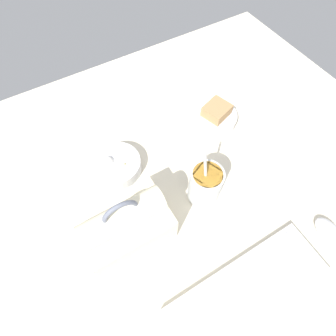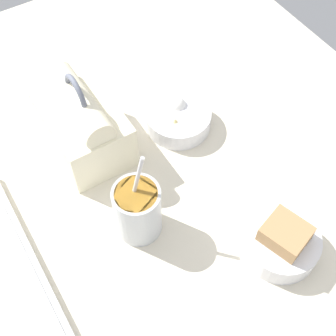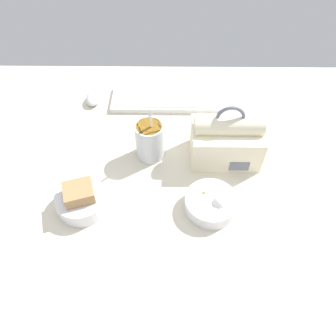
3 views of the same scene
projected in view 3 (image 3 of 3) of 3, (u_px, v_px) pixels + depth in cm
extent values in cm
cube|color=beige|center=(160.00, 179.00, 94.08)|extent=(140.00, 110.00, 2.00)
cube|color=silver|center=(167.00, 99.00, 114.14)|extent=(38.11, 13.39, 1.80)
cube|color=white|center=(167.00, 97.00, 113.33)|extent=(35.06, 10.98, 0.30)
cube|color=#EFE5C1|center=(226.00, 143.00, 94.39)|extent=(19.82, 13.22, 10.67)
cylinder|color=#EFE5C1|center=(229.00, 125.00, 89.05)|extent=(18.83, 5.87, 5.87)
cube|color=slate|center=(239.00, 166.00, 91.94)|extent=(5.55, 0.30, 3.20)
torus|color=slate|center=(231.00, 118.00, 87.02)|extent=(7.94, 1.00, 7.94)
cylinder|color=silver|center=(150.00, 141.00, 94.36)|extent=(8.30, 8.30, 11.57)
cylinder|color=#C6892D|center=(149.00, 127.00, 90.14)|extent=(7.30, 7.30, 0.60)
cylinder|color=silver|center=(151.00, 124.00, 88.67)|extent=(0.70, 3.90, 13.08)
cylinder|color=silver|center=(82.00, 201.00, 85.20)|extent=(13.21, 13.21, 4.53)
cube|color=#A87F51|center=(80.00, 196.00, 83.28)|extent=(8.95, 8.53, 6.34)
cylinder|color=silver|center=(211.00, 203.00, 85.06)|extent=(13.58, 13.58, 4.06)
ellipsoid|color=white|center=(220.00, 204.00, 83.19)|extent=(3.69, 3.69, 4.35)
cone|color=#F4DB84|center=(204.00, 195.00, 85.42)|extent=(6.14, 6.14, 3.45)
sphere|color=#4C5623|center=(214.00, 217.00, 82.26)|extent=(1.63, 1.63, 1.63)
sphere|color=#4C5623|center=(216.00, 214.00, 82.76)|extent=(1.63, 1.63, 1.63)
ellipsoid|color=silver|center=(93.00, 98.00, 113.54)|extent=(4.95, 7.84, 3.00)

